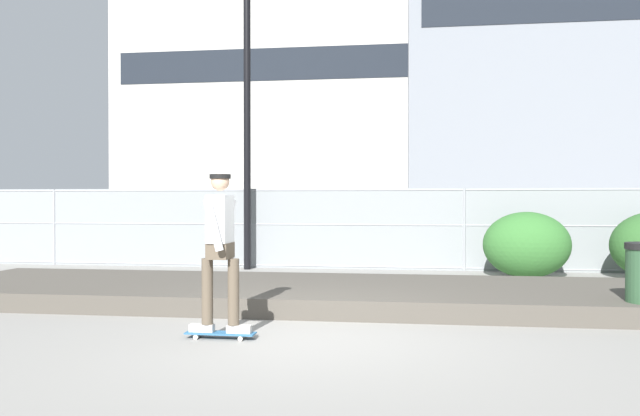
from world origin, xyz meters
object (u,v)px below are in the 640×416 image
(skateboard, at_px, (220,333))
(parked_car_near, at_px, (193,226))
(skater, at_px, (220,241))
(street_lamp, at_px, (247,87))
(shrub_left, at_px, (527,245))

(skateboard, bearing_deg, parked_car_near, 110.98)
(skateboard, height_order, skater, skater)
(skateboard, bearing_deg, skater, 0.00)
(street_lamp, distance_m, parked_car_near, 5.21)
(skateboard, relative_size, skater, 0.44)
(skateboard, distance_m, shrub_left, 7.71)
(skater, relative_size, parked_car_near, 0.41)
(street_lamp, bearing_deg, shrub_left, -7.17)
(street_lamp, distance_m, shrub_left, 6.99)
(skateboard, xyz_separation_m, parked_car_near, (-3.90, 10.17, 0.78))
(skater, bearing_deg, skateboard, 0.00)
(skater, bearing_deg, parked_car_near, 110.98)
(skateboard, height_order, parked_car_near, parked_car_near)
(skater, relative_size, street_lamp, 0.27)
(skateboard, height_order, street_lamp, street_lamp)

